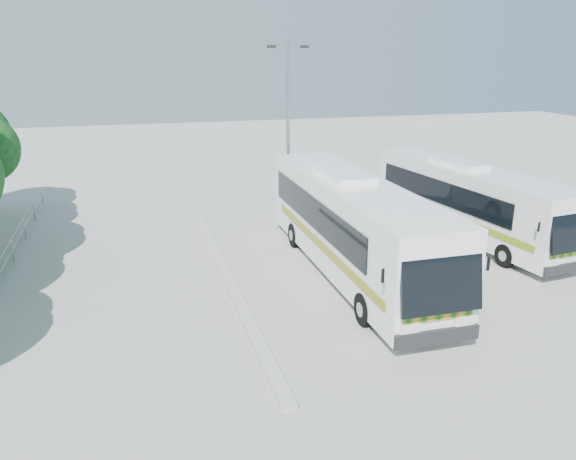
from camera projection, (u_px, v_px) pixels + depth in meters
name	position (u px, v px, depth m)	size (l,w,h in m)	color
ground	(306.00, 295.00, 18.93)	(100.00, 100.00, 0.00)	#A9A9A4
kerb_divider	(228.00, 278.00, 20.14)	(0.40, 16.00, 0.15)	#B2B2AD
railing	(1.00, 263.00, 19.75)	(0.06, 22.00, 1.00)	gray
coach_main	(353.00, 225.00, 20.21)	(2.66, 12.44, 3.45)	white
coach_adjacent	(469.00, 200.00, 24.38)	(3.48, 11.28, 3.08)	white
lamppost	(288.00, 124.00, 26.45)	(2.03, 0.52, 8.32)	#9A9DA2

